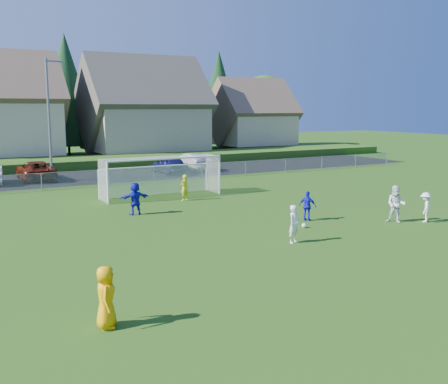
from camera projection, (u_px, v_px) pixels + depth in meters
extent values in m
plane|color=#193D0C|center=(333.00, 261.00, 18.92)|extent=(160.00, 160.00, 0.00)
plane|color=black|center=(105.00, 176.00, 42.51)|extent=(60.00, 60.00, 0.00)
cube|color=#1E420F|center=(81.00, 162.00, 48.88)|extent=(70.00, 6.00, 0.80)
sphere|color=white|center=(304.00, 225.00, 24.10)|extent=(0.22, 0.22, 0.22)
imported|color=#FFA705|center=(106.00, 297.00, 13.07)|extent=(0.74, 0.91, 1.60)
imported|color=white|center=(294.00, 224.00, 21.34)|extent=(0.67, 0.55, 1.56)
imported|color=white|center=(396.00, 204.00, 25.10)|extent=(1.03, 1.10, 1.79)
imported|color=white|center=(425.00, 207.00, 25.24)|extent=(1.08, 0.99, 1.45)
imported|color=#1415BE|center=(307.00, 206.00, 25.54)|extent=(0.77, 0.91, 1.46)
imported|color=#1415BE|center=(135.00, 199.00, 26.97)|extent=(1.57, 0.51, 1.68)
imported|color=yellow|center=(185.00, 188.00, 31.08)|extent=(0.65, 0.53, 1.55)
imported|color=#5F190A|center=(36.00, 171.00, 39.91)|extent=(2.53, 5.28, 1.45)
imported|color=#16174E|center=(169.00, 165.00, 43.90)|extent=(1.82, 4.37, 1.48)
imported|color=#B7B7B7|center=(192.00, 162.00, 45.89)|extent=(1.81, 4.67, 1.52)
cylinder|color=white|center=(108.00, 183.00, 29.81)|extent=(0.12, 0.12, 2.44)
cylinder|color=white|center=(219.00, 175.00, 33.37)|extent=(0.12, 0.12, 2.44)
cylinder|color=white|center=(166.00, 159.00, 31.40)|extent=(7.30, 0.12, 0.12)
cylinder|color=white|center=(99.00, 185.00, 31.40)|extent=(0.08, 0.08, 1.80)
cylinder|color=white|center=(206.00, 177.00, 34.97)|extent=(0.08, 0.08, 1.80)
cylinder|color=white|center=(155.00, 166.00, 33.04)|extent=(7.30, 0.08, 0.08)
cube|color=silver|center=(155.00, 181.00, 33.19)|extent=(7.30, 0.02, 1.80)
cube|color=silver|center=(103.00, 181.00, 30.58)|extent=(0.02, 1.80, 2.44)
cube|color=silver|center=(213.00, 173.00, 34.15)|extent=(0.02, 1.80, 2.44)
cube|color=silver|center=(160.00, 157.00, 32.17)|extent=(7.30, 1.80, 0.02)
cube|color=gray|center=(128.00, 168.00, 37.60)|extent=(52.00, 0.03, 0.03)
cube|color=gray|center=(128.00, 176.00, 37.69)|extent=(52.00, 0.02, 1.14)
cylinder|color=gray|center=(128.00, 176.00, 37.69)|extent=(0.06, 0.06, 1.20)
cylinder|color=gray|center=(386.00, 159.00, 50.39)|extent=(0.06, 0.06, 1.20)
cylinder|color=slate|center=(49.00, 121.00, 38.30)|extent=(0.18, 0.18, 9.00)
cylinder|color=slate|center=(53.00, 61.00, 37.86)|extent=(1.20, 0.12, 0.12)
cube|color=slate|center=(62.00, 62.00, 38.16)|extent=(0.36, 0.18, 0.12)
cube|color=tan|center=(144.00, 127.00, 58.81)|extent=(12.00, 10.00, 5.00)
pyramid|color=#4C473F|center=(142.00, 54.00, 57.53)|extent=(13.20, 11.00, 5.52)
cube|color=tan|center=(252.00, 129.00, 67.08)|extent=(9.00, 8.00, 4.00)
pyramid|color=brown|center=(252.00, 77.00, 66.05)|extent=(9.90, 8.80, 4.41)
cylinder|color=#382616|center=(69.00, 150.00, 60.97)|extent=(0.30, 0.30, 1.20)
cone|color=#143819|center=(66.00, 90.00, 59.87)|extent=(7.28, 7.28, 12.60)
cylinder|color=#382616|center=(144.00, 135.00, 67.35)|extent=(0.36, 0.36, 3.96)
sphere|color=#2B5B19|center=(143.00, 97.00, 66.58)|extent=(8.36, 8.36, 8.36)
cylinder|color=#382616|center=(219.00, 144.00, 70.74)|extent=(0.30, 0.30, 1.20)
cone|color=#143819|center=(219.00, 95.00, 69.71)|extent=(6.76, 6.76, 11.70)
cylinder|color=#382616|center=(264.00, 133.00, 75.32)|extent=(0.36, 0.36, 3.60)
sphere|color=#2B5B19|center=(264.00, 102.00, 74.61)|extent=(7.60, 7.60, 7.60)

